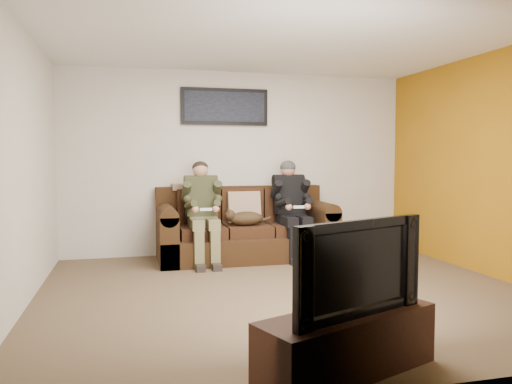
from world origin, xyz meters
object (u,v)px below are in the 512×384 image
object	(u,v)px
person_left	(202,205)
television	(348,266)
sofa	(245,231)
framed_poster	(225,107)
cat	(245,218)
tv_stand	(347,343)
person_right	(292,203)

from	to	relation	value
person_left	television	bearing A→B (deg)	-83.36
sofa	person_left	world-z (taller)	person_left
framed_poster	person_left	bearing A→B (deg)	-125.38
sofa	framed_poster	world-z (taller)	framed_poster
sofa	television	xyz separation A→B (m)	(-0.20, -3.78, 0.33)
sofa	television	distance (m)	3.80
cat	tv_stand	bearing A→B (deg)	-92.27
sofa	person_right	world-z (taller)	person_right
person_left	person_right	world-z (taller)	person_right
person_left	television	xyz separation A→B (m)	(0.42, -3.59, -0.06)
tv_stand	television	bearing A→B (deg)	0.00
person_left	person_right	size ratio (longest dim) A/B	0.99
sofa	person_right	distance (m)	0.75
television	person_right	bearing A→B (deg)	56.12
cat	person_right	bearing A→B (deg)	2.83
cat	television	world-z (taller)	television
cat	framed_poster	xyz separation A→B (m)	(-0.15, 0.61, 1.53)
person_left	tv_stand	world-z (taller)	person_left
person_left	television	distance (m)	3.61
framed_poster	tv_stand	size ratio (longest dim) A/B	0.99
person_left	tv_stand	size ratio (longest dim) A/B	1.06
cat	tv_stand	world-z (taller)	cat
framed_poster	television	distance (m)	4.40
cat	person_left	bearing A→B (deg)	176.66
framed_poster	person_right	bearing A→B (deg)	-35.54
cat	television	distance (m)	3.56
television	framed_poster	bearing A→B (deg)	68.88
person_right	framed_poster	bearing A→B (deg)	144.46
framed_poster	television	size ratio (longest dim) A/B	1.19
cat	television	size ratio (longest dim) A/B	0.62
person_left	sofa	bearing A→B (deg)	18.04
sofa	person_right	bearing A→B (deg)	-18.00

